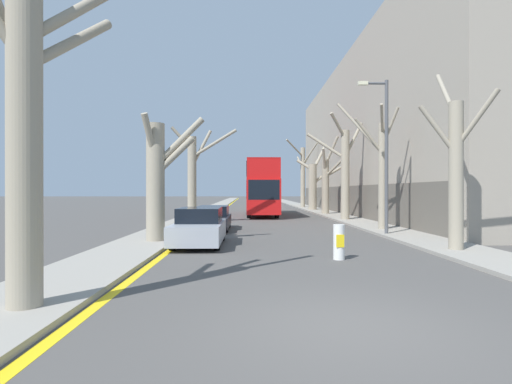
{
  "coord_description": "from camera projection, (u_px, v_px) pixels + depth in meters",
  "views": [
    {
      "loc": [
        -1.56,
        -6.03,
        2.07
      ],
      "look_at": [
        -0.98,
        22.52,
        2.01
      ],
      "focal_mm": 28.0,
      "sensor_mm": 36.0,
      "label": 1
    }
  ],
  "objects": [
    {
      "name": "street_tree_left_1",
      "position": [
        157.0,
        178.0,
        15.76
      ],
      "size": [
        2.33,
        1.29,
        5.06
      ],
      "color": "gray",
      "rests_on": "ground"
    },
    {
      "name": "street_tree_right_3",
      "position": [
        327.0,
        182.0,
        34.58
      ],
      "size": [
        3.42,
        1.92,
        6.8
      ],
      "color": "gray",
      "rests_on": "ground"
    },
    {
      "name": "street_tree_right_2",
      "position": [
        344.0,
        170.0,
        27.84
      ],
      "size": [
        4.07,
        2.04,
        7.41
      ],
      "color": "gray",
      "rests_on": "ground"
    },
    {
      "name": "street_tree_left_0",
      "position": [
        26.0,
        110.0,
        6.8
      ],
      "size": [
        3.63,
        2.71,
        6.96
      ],
      "color": "gray",
      "rests_on": "ground"
    },
    {
      "name": "kerb_line_stripe",
      "position": [
        229.0,
        206.0,
        55.97
      ],
      "size": [
        0.24,
        120.0,
        0.01
      ],
      "primitive_type": "cube",
      "color": "yellow",
      "rests_on": "ground"
    },
    {
      "name": "sidewalk_right",
      "position": [
        299.0,
        205.0,
        56.17
      ],
      "size": [
        2.38,
        120.0,
        0.12
      ],
      "primitive_type": "cube",
      "color": "gray",
      "rests_on": "ground"
    },
    {
      "name": "traffic_bollard",
      "position": [
        339.0,
        242.0,
        12.07
      ],
      "size": [
        0.34,
        0.35,
        1.06
      ],
      "color": "white",
      "rests_on": "ground"
    },
    {
      "name": "street_tree_left_2",
      "position": [
        193.0,
        175.0,
        25.65
      ],
      "size": [
        4.23,
        1.08,
        6.19
      ],
      "color": "gray",
      "rests_on": "ground"
    },
    {
      "name": "street_tree_right_5",
      "position": [
        303.0,
        174.0,
        49.03
      ],
      "size": [
        3.88,
        4.75,
        8.22
      ],
      "color": "gray",
      "rests_on": "ground"
    },
    {
      "name": "double_decker_bus",
      "position": [
        261.0,
        185.0,
        33.84
      ],
      "size": [
        2.53,
        10.59,
        4.51
      ],
      "color": "red",
      "rests_on": "ground"
    },
    {
      "name": "street_tree_right_4",
      "position": [
        313.0,
        184.0,
        42.5
      ],
      "size": [
        4.09,
        2.49,
        7.03
      ],
      "color": "gray",
      "rests_on": "ground"
    },
    {
      "name": "parked_car_1",
      "position": [
        213.0,
        218.0,
        21.37
      ],
      "size": [
        1.76,
        4.55,
        1.28
      ],
      "color": "black",
      "rests_on": "ground"
    },
    {
      "name": "lamp_post",
      "position": [
        384.0,
        148.0,
        18.36
      ],
      "size": [
        1.4,
        0.2,
        7.19
      ],
      "color": "#4C4F54",
      "rests_on": "ground"
    },
    {
      "name": "street_tree_right_0",
      "position": [
        455.0,
        168.0,
        13.42
      ],
      "size": [
        2.13,
        3.16,
        6.56
      ],
      "color": "gray",
      "rests_on": "ground"
    },
    {
      "name": "street_tree_right_1",
      "position": [
        381.0,
        168.0,
        20.62
      ],
      "size": [
        2.72,
        2.63,
        6.9
      ],
      "color": "gray",
      "rests_on": "ground"
    },
    {
      "name": "parked_car_0",
      "position": [
        199.0,
        227.0,
        15.33
      ],
      "size": [
        1.8,
        4.31,
        1.43
      ],
      "color": "#9EA3AD",
      "rests_on": "ground"
    },
    {
      "name": "ground_plane",
      "position": [
        350.0,
        327.0,
        6.06
      ],
      "size": [
        300.0,
        300.0,
        0.0
      ],
      "primitive_type": "plane",
      "color": "#4C4947"
    },
    {
      "name": "building_facade_right",
      "position": [
        394.0,
        139.0,
        36.66
      ],
      "size": [
        10.08,
        42.83,
        13.83
      ],
      "color": "#9E9384",
      "rests_on": "ground"
    },
    {
      "name": "sidewalk_left",
      "position": [
        219.0,
        205.0,
        55.94
      ],
      "size": [
        2.38,
        120.0,
        0.12
      ],
      "primitive_type": "cube",
      "color": "gray",
      "rests_on": "ground"
    }
  ]
}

